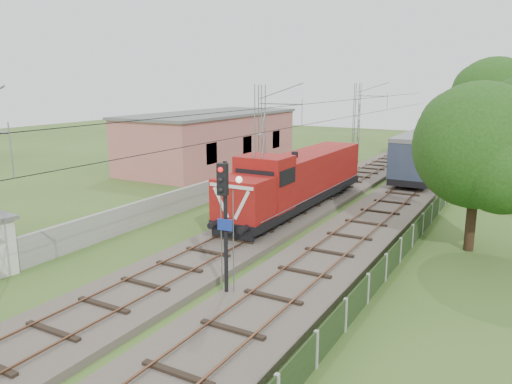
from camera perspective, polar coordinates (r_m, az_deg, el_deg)
The scene contains 12 objects.
ground at distance 22.75m, azimuth -7.71°, elevation -8.74°, with size 140.00×140.00×0.00m, color #34511E.
track_main at distance 28.26m, azimuth 0.85°, elevation -3.96°, with size 4.20×70.00×0.45m.
track_side at distance 38.50m, azimuth 16.84°, elevation -0.03°, with size 4.20×80.00×0.45m.
catenary at distance 33.16m, azimuth 0.53°, elevation 5.34°, with size 3.31×70.00×8.00m.
boundary_wall at distance 35.54m, azimuth -4.50°, elevation 0.39°, with size 0.25×40.00×1.50m, color #9E9E99.
station_building at distance 49.76m, azimuth -4.99°, elevation 6.07°, with size 8.40×20.40×5.22m.
fence at distance 21.79m, azimuth 14.57°, elevation -8.33°, with size 0.12×32.00×1.20m.
locomotive at distance 31.70m, azimuth 4.75°, elevation 1.44°, with size 2.81×16.03×4.07m.
coach_rake at distance 93.10m, azimuth 24.70°, elevation 7.91°, with size 3.01×112.42×3.48m.
signal_post at distance 18.44m, azimuth -3.68°, elevation -1.68°, with size 0.59×0.46×5.38m.
tree_a at distance 26.03m, azimuth 24.21°, elevation 4.71°, with size 6.38×6.07×8.27m.
tree_c at distance 49.98m, azimuth 25.61°, elevation 9.35°, with size 8.00×7.62×10.37m.
Camera 1 is at (12.93, -16.81, 8.22)m, focal length 35.00 mm.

